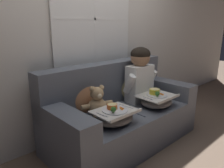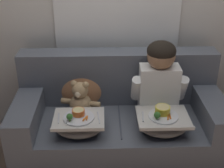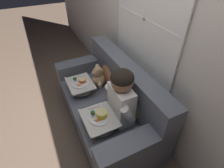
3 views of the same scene
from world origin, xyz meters
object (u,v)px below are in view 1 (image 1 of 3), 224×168
object	(u,v)px
couch	(120,114)
teddy_bear	(97,103)
lap_tray_child	(156,100)
child_figure	(140,72)
lap_tray_teddy	(115,116)
throw_pillow_behind_teddy	(87,95)
throw_pillow_behind_child	(129,84)

from	to	relation	value
couch	teddy_bear	bearing A→B (deg)	-179.09
couch	lap_tray_child	bearing A→B (deg)	-38.53
child_figure	teddy_bear	bearing A→B (deg)	-179.73
lap_tray_child	lap_tray_teddy	xyz separation A→B (m)	(-0.68, -0.00, -0.00)
couch	teddy_bear	size ratio (longest dim) A/B	5.08
child_figure	throw_pillow_behind_teddy	bearing A→B (deg)	165.93
throw_pillow_behind_child	lap_tray_child	xyz separation A→B (m)	(-0.00, -0.44, -0.11)
couch	lap_tray_child	world-z (taller)	couch
throw_pillow_behind_child	teddy_bear	xyz separation A→B (m)	(-0.68, -0.17, -0.05)
child_figure	lap_tray_child	xyz separation A→B (m)	(-0.00, -0.27, -0.30)
child_figure	lap_tray_child	size ratio (longest dim) A/B	1.61
teddy_bear	lap_tray_teddy	xyz separation A→B (m)	(0.00, -0.27, -0.06)
couch	lap_tray_teddy	world-z (taller)	couch
lap_tray_child	throw_pillow_behind_teddy	bearing A→B (deg)	147.17
child_figure	lap_tray_teddy	distance (m)	0.79
child_figure	lap_tray_child	distance (m)	0.40
lap_tray_teddy	couch	bearing A→B (deg)	38.50
lap_tray_child	teddy_bear	bearing A→B (deg)	158.73
couch	lap_tray_child	size ratio (longest dim) A/B	4.27
couch	throw_pillow_behind_child	bearing A→B (deg)	26.31
throw_pillow_behind_child	teddy_bear	bearing A→B (deg)	-165.71
throw_pillow_behind_child	teddy_bear	world-z (taller)	throw_pillow_behind_child
throw_pillow_behind_teddy	teddy_bear	xyz separation A→B (m)	(-0.00, -0.17, -0.05)
lap_tray_child	couch	bearing A→B (deg)	141.47
throw_pillow_behind_teddy	throw_pillow_behind_child	bearing A→B (deg)	0.00
throw_pillow_behind_teddy	lap_tray_child	world-z (taller)	throw_pillow_behind_teddy
teddy_bear	lap_tray_child	size ratio (longest dim) A/B	0.84
throw_pillow_behind_child	lap_tray_teddy	size ratio (longest dim) A/B	1.01
throw_pillow_behind_teddy	lap_tray_teddy	distance (m)	0.46
throw_pillow_behind_child	lap_tray_child	size ratio (longest dim) A/B	0.98
child_figure	teddy_bear	xyz separation A→B (m)	(-0.68, -0.00, -0.23)
child_figure	teddy_bear	distance (m)	0.72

